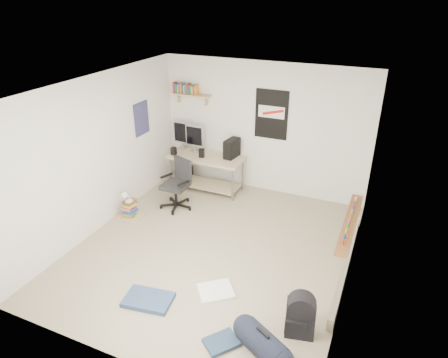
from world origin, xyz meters
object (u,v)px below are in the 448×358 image
at_px(desk, 207,172).
at_px(office_chair, 175,183).
at_px(book_stack, 130,209).
at_px(duffel_bag, 262,344).
at_px(backpack, 300,318).

distance_m(desk, office_chair, 0.92).
bearing_deg(book_stack, office_chair, 46.67).
bearing_deg(duffel_bag, office_chair, 164.58).
height_order(desk, book_stack, desk).
bearing_deg(desk, book_stack, -105.52).
relative_size(office_chair, backpack, 2.07).
height_order(office_chair, backpack, office_chair).
relative_size(office_chair, book_stack, 2.22).
height_order(office_chair, book_stack, office_chair).
bearing_deg(desk, duffel_bag, -43.81).
distance_m(office_chair, book_stack, 0.91).
bearing_deg(book_stack, desk, 62.89).
distance_m(desk, backpack, 3.88).
xyz_separation_m(backpack, book_stack, (-3.37, 1.36, -0.05)).
xyz_separation_m(office_chair, duffel_bag, (2.50, -2.45, -0.35)).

